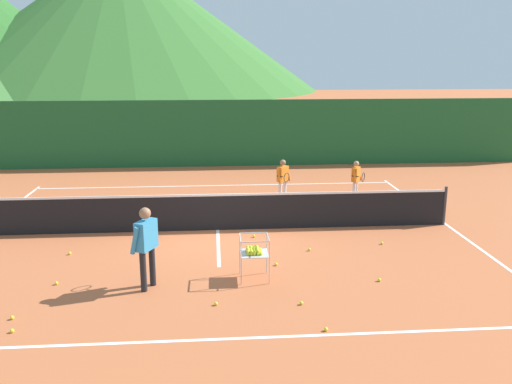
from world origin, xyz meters
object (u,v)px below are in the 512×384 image
at_px(tennis_ball_2, 12,318).
at_px(tennis_ball_8, 12,331).
at_px(tennis_ball_6, 216,304).
at_px(tennis_ball_1, 301,303).
at_px(student_1, 356,177).
at_px(tennis_ball_11, 56,283).
at_px(tennis_net, 217,212).
at_px(tennis_ball_3, 254,236).
at_px(ball_cart, 254,251).
at_px(tennis_ball_10, 276,264).
at_px(instructor, 146,240).
at_px(tennis_ball_5, 309,249).
at_px(tennis_ball_4, 379,280).
at_px(tennis_ball_0, 70,253).
at_px(student_0, 283,177).
at_px(tennis_ball_7, 326,329).
at_px(tennis_ball_9, 382,243).

distance_m(tennis_ball_2, tennis_ball_8, 0.50).
bearing_deg(tennis_ball_6, tennis_ball_1, -3.62).
height_order(student_1, tennis_ball_11, student_1).
xyz_separation_m(tennis_net, tennis_ball_3, (0.90, -0.66, -0.47)).
xyz_separation_m(tennis_net, tennis_ball_6, (-0.08, -4.42, -0.47)).
height_order(tennis_ball_8, tennis_ball_11, same).
xyz_separation_m(ball_cart, tennis_ball_10, (0.54, 0.67, -0.56)).
bearing_deg(tennis_ball_2, tennis_net, 52.58).
distance_m(instructor, tennis_ball_5, 4.06).
height_order(tennis_ball_4, tennis_ball_11, same).
height_order(tennis_ball_0, tennis_ball_2, same).
bearing_deg(ball_cart, tennis_ball_11, 179.94).
xyz_separation_m(tennis_ball_2, tennis_ball_3, (4.49, 4.03, 0.00)).
relative_size(instructor, tennis_ball_3, 24.08).
height_order(tennis_net, student_0, student_0).
xyz_separation_m(ball_cart, tennis_ball_1, (0.78, -1.26, -0.56)).
height_order(tennis_ball_3, tennis_ball_7, same).
distance_m(instructor, tennis_ball_2, 2.65).
xyz_separation_m(tennis_ball_6, tennis_ball_9, (4.02, 2.98, 0.00)).
relative_size(tennis_ball_0, tennis_ball_6, 1.00).
bearing_deg(tennis_ball_0, ball_cart, -22.48).
bearing_deg(tennis_ball_2, tennis_ball_1, 1.95).
distance_m(instructor, tennis_ball_1, 3.18).
height_order(tennis_ball_0, tennis_ball_3, same).
height_order(tennis_ball_2, tennis_ball_3, same).
bearing_deg(tennis_ball_6, tennis_ball_5, 50.71).
bearing_deg(ball_cart, tennis_ball_6, -123.77).
relative_size(instructor, tennis_ball_9, 24.08).
distance_m(student_0, tennis_ball_3, 3.58).
bearing_deg(tennis_net, tennis_ball_10, -64.42).
bearing_deg(tennis_ball_6, tennis_ball_0, 139.26).
bearing_deg(instructor, tennis_ball_6, -33.73).
xyz_separation_m(tennis_ball_5, tennis_ball_6, (-2.20, -2.68, 0.00)).
bearing_deg(tennis_ball_7, tennis_ball_0, 142.34).
relative_size(tennis_ball_1, tennis_ball_6, 1.00).
distance_m(tennis_ball_4, tennis_ball_8, 6.83).
height_order(tennis_ball_1, tennis_ball_4, same).
bearing_deg(tennis_ball_11, student_1, 37.97).
height_order(tennis_ball_4, tennis_ball_7, same).
distance_m(tennis_ball_1, tennis_ball_4, 1.97).
bearing_deg(student_0, student_1, 0.59).
bearing_deg(tennis_ball_10, tennis_ball_8, -151.09).
bearing_deg(tennis_ball_7, tennis_ball_3, 99.69).
bearing_deg(student_0, tennis_ball_6, -106.71).
distance_m(student_0, tennis_ball_2, 9.28).
height_order(tennis_ball_7, tennis_ball_9, same).
height_order(student_1, tennis_ball_9, student_1).
height_order(tennis_net, tennis_ball_0, tennis_net).
bearing_deg(instructor, tennis_ball_7, -32.32).
relative_size(tennis_ball_3, tennis_ball_10, 1.00).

